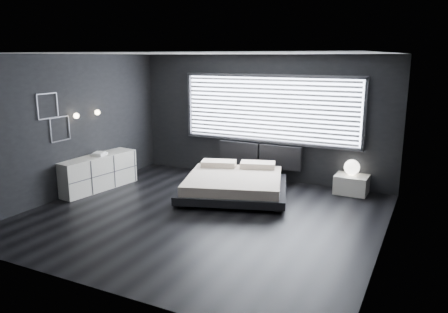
% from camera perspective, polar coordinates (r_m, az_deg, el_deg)
% --- Properties ---
extents(room, '(6.04, 6.00, 2.80)m').
position_cam_1_polar(room, '(7.43, -2.92, 2.44)').
color(room, black).
rests_on(room, ground).
extents(window, '(4.14, 0.09, 1.52)m').
position_cam_1_polar(window, '(9.74, 5.92, 6.15)').
color(window, white).
rests_on(window, ground).
extents(headboard, '(1.96, 0.16, 0.52)m').
position_cam_1_polar(headboard, '(9.93, 4.66, 0.22)').
color(headboard, black).
rests_on(headboard, ground).
extents(sconce_near, '(0.18, 0.11, 0.11)m').
position_cam_1_polar(sconce_near, '(9.18, -18.74, 5.06)').
color(sconce_near, silver).
rests_on(sconce_near, ground).
extents(sconce_far, '(0.18, 0.11, 0.11)m').
position_cam_1_polar(sconce_far, '(9.61, -16.22, 5.56)').
color(sconce_far, silver).
rests_on(sconce_far, ground).
extents(wall_art_upper, '(0.01, 0.48, 0.48)m').
position_cam_1_polar(wall_art_upper, '(8.81, -22.04, 6.13)').
color(wall_art_upper, '#47474C').
rests_on(wall_art_upper, ground).
extents(wall_art_lower, '(0.01, 0.48, 0.48)m').
position_cam_1_polar(wall_art_lower, '(9.04, -20.62, 3.38)').
color(wall_art_lower, '#47474C').
rests_on(wall_art_lower, ground).
extents(bed, '(2.59, 2.53, 0.54)m').
position_cam_1_polar(bed, '(8.83, 1.34, -3.51)').
color(bed, black).
rests_on(bed, ground).
extents(nightstand, '(0.66, 0.55, 0.38)m').
position_cam_1_polar(nightstand, '(9.35, 16.32, -3.50)').
color(nightstand, white).
rests_on(nightstand, ground).
extents(orb_lamp, '(0.32, 0.32, 0.32)m').
position_cam_1_polar(orb_lamp, '(9.31, 16.36, -1.36)').
color(orb_lamp, white).
rests_on(orb_lamp, nightstand).
extents(dresser, '(0.74, 1.85, 0.72)m').
position_cam_1_polar(dresser, '(9.60, -16.22, -2.00)').
color(dresser, white).
rests_on(dresser, ground).
extents(book_stack, '(0.31, 0.37, 0.07)m').
position_cam_1_polar(book_stack, '(9.54, -16.01, 0.33)').
color(book_stack, white).
rests_on(book_stack, dresser).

